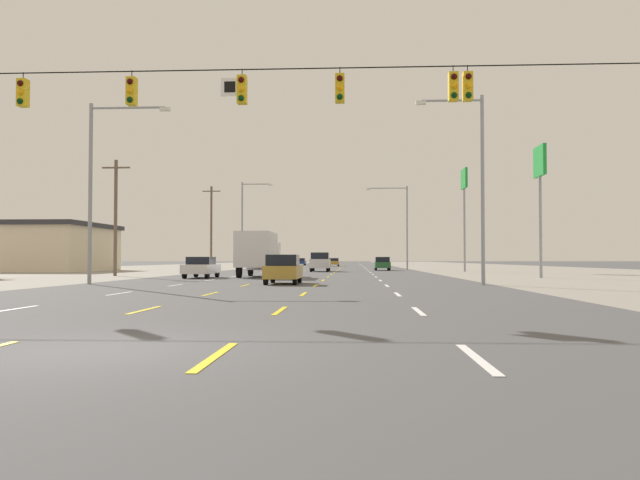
% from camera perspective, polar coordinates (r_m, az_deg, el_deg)
% --- Properties ---
extents(ground_plane, '(572.00, 572.00, 0.00)m').
position_cam_1_polar(ground_plane, '(75.07, 0.29, -2.73)').
color(ground_plane, '#4C4C4F').
extents(lot_apron_left, '(28.00, 440.00, 0.01)m').
position_cam_1_polar(lot_apron_left, '(80.17, -17.69, -2.58)').
color(lot_apron_left, gray).
rests_on(lot_apron_left, ground).
extents(lot_apron_right, '(28.00, 440.00, 0.01)m').
position_cam_1_polar(lot_apron_right, '(77.90, 18.81, -2.60)').
color(lot_apron_right, gray).
rests_on(lot_apron_right, ground).
extents(lane_markings, '(10.64, 227.60, 0.01)m').
position_cam_1_polar(lane_markings, '(113.54, 1.23, -2.38)').
color(lane_markings, white).
rests_on(lane_markings, ground).
extents(signal_span_wire, '(27.45, 0.53, 8.68)m').
position_cam_1_polar(signal_span_wire, '(20.95, -6.08, 9.13)').
color(signal_span_wire, brown).
rests_on(signal_span_wire, ground).
extents(hatchback_center_turn_nearest, '(1.72, 3.90, 1.54)m').
position_cam_1_polar(hatchback_center_turn_nearest, '(33.27, -3.34, -2.64)').
color(hatchback_center_turn_nearest, '#B28C33').
rests_on(hatchback_center_turn_nearest, ground).
extents(sedan_far_left_near, '(1.80, 4.50, 1.46)m').
position_cam_1_polar(sedan_far_left_near, '(44.55, -10.68, -2.42)').
color(sedan_far_left_near, white).
rests_on(sedan_far_left_near, ground).
extents(box_truck_inner_left_mid, '(2.40, 7.20, 3.23)m').
position_cam_1_polar(box_truck_inner_left_mid, '(46.26, -5.59, -1.07)').
color(box_truck_inner_left_mid, white).
rests_on(box_truck_inner_left_mid, ground).
extents(suv_center_turn_midfar, '(1.98, 4.90, 1.98)m').
position_cam_1_polar(suv_center_turn_midfar, '(65.95, 0.02, -1.97)').
color(suv_center_turn_midfar, silver).
rests_on(suv_center_turn_midfar, ground).
extents(hatchback_far_right_far, '(1.72, 3.90, 1.54)m').
position_cam_1_polar(hatchback_far_right_far, '(72.21, 5.65, -2.14)').
color(hatchback_far_right_far, '#235B2D').
rests_on(hatchback_far_right_far, ground).
extents(sedan_center_turn_farther, '(1.80, 4.50, 1.46)m').
position_cam_1_polar(sedan_center_turn_farther, '(112.73, 1.28, -2.01)').
color(sedan_center_turn_farther, '#B28C33').
rests_on(sedan_center_turn_farther, ground).
extents(sedan_far_left_farthest, '(1.80, 4.50, 1.46)m').
position_cam_1_polar(sedan_far_left_farthest, '(129.79, -1.72, -1.97)').
color(sedan_far_left_farthest, navy).
rests_on(sedan_far_left_farthest, ground).
extents(storefront_left_row_1, '(11.39, 14.33, 5.19)m').
position_cam_1_polar(storefront_left_row_1, '(74.77, -23.28, -0.58)').
color(storefront_left_row_1, beige).
rests_on(storefront_left_row_1, ground).
extents(pole_sign_right_row_1, '(0.24, 2.39, 9.21)m').
position_cam_1_polar(pole_sign_right_row_1, '(46.73, 19.27, 5.53)').
color(pole_sign_right_row_1, gray).
rests_on(pole_sign_right_row_1, ground).
extents(pole_sign_right_row_2, '(0.24, 2.77, 10.64)m').
position_cam_1_polar(pole_sign_right_row_2, '(67.04, 12.91, 4.36)').
color(pole_sign_right_row_2, gray).
rests_on(pole_sign_right_row_2, ground).
extents(streetlight_left_row_0, '(4.30, 0.26, 9.49)m').
position_cam_1_polar(streetlight_left_row_0, '(35.09, -19.37, 5.27)').
color(streetlight_left_row_0, gray).
rests_on(streetlight_left_row_0, ground).
extents(streetlight_right_row_0, '(3.44, 0.26, 9.65)m').
position_cam_1_polar(streetlight_right_row_0, '(33.05, 13.94, 5.61)').
color(streetlight_right_row_0, gray).
rests_on(streetlight_right_row_0, ground).
extents(streetlight_left_row_1, '(3.83, 0.26, 10.83)m').
position_cam_1_polar(streetlight_left_row_1, '(78.45, -6.81, 1.83)').
color(streetlight_left_row_1, gray).
rests_on(streetlight_left_row_1, ground).
extents(streetlight_right_row_1, '(5.08, 0.26, 10.23)m').
position_cam_1_polar(streetlight_right_row_1, '(77.51, 7.48, 1.76)').
color(streetlight_right_row_1, gray).
rests_on(streetlight_right_row_1, ground).
extents(utility_pole_left_row_0, '(2.20, 0.26, 9.02)m').
position_cam_1_polar(utility_pole_left_row_0, '(51.46, -18.00, 2.14)').
color(utility_pole_left_row_0, brown).
rests_on(utility_pole_left_row_0, ground).
extents(utility_pole_left_row_1, '(2.20, 0.26, 10.26)m').
position_cam_1_polar(utility_pole_left_row_1, '(78.58, -9.81, 1.23)').
color(utility_pole_left_row_1, brown).
rests_on(utility_pole_left_row_1, ground).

